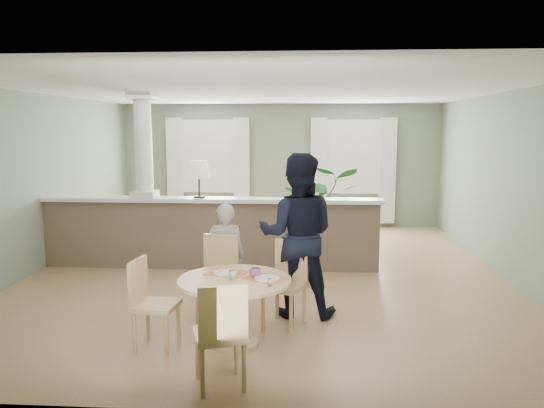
# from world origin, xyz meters

# --- Properties ---
(ground) EXTENTS (8.00, 8.00, 0.00)m
(ground) POSITION_xyz_m (0.00, 0.00, 0.00)
(ground) COLOR tan
(ground) RESTS_ON ground
(room_shell) EXTENTS (7.02, 8.02, 2.71)m
(room_shell) POSITION_xyz_m (-0.03, 0.63, 1.81)
(room_shell) COLOR gray
(room_shell) RESTS_ON ground
(pony_wall) EXTENTS (5.32, 0.38, 2.70)m
(pony_wall) POSITION_xyz_m (-0.99, 0.20, 0.71)
(pony_wall) COLOR brown
(pony_wall) RESTS_ON ground
(sofa) EXTENTS (3.16, 1.62, 0.88)m
(sofa) POSITION_xyz_m (0.17, 1.51, 0.44)
(sofa) COLOR #856748
(sofa) RESTS_ON ground
(houseplant) EXTENTS (1.38, 1.21, 1.52)m
(houseplant) POSITION_xyz_m (0.89, 1.59, 0.76)
(houseplant) COLOR #286428
(houseplant) RESTS_ON ground
(dining_table) EXTENTS (1.13, 1.13, 0.78)m
(dining_table) POSITION_xyz_m (-0.10, -2.71, 0.55)
(dining_table) COLOR tan
(dining_table) RESTS_ON ground
(chair_far_boy) EXTENTS (0.48, 0.48, 0.95)m
(chair_far_boy) POSITION_xyz_m (-0.40, -1.95, 0.53)
(chair_far_boy) COLOR tan
(chair_far_boy) RESTS_ON ground
(chair_far_man) EXTENTS (0.55, 0.55, 0.93)m
(chair_far_man) POSITION_xyz_m (0.39, -2.09, 0.51)
(chair_far_man) COLOR tan
(chair_far_man) RESTS_ON ground
(chair_near) EXTENTS (0.53, 0.53, 0.93)m
(chair_near) POSITION_xyz_m (-0.10, -3.65, 0.51)
(chair_near) COLOR tan
(chair_near) RESTS_ON ground
(chair_side) EXTENTS (0.45, 0.45, 0.90)m
(chair_side) POSITION_xyz_m (-0.95, -2.83, 0.49)
(chair_side) COLOR tan
(chair_side) RESTS_ON ground
(child_person) EXTENTS (0.49, 0.33, 1.29)m
(child_person) POSITION_xyz_m (-0.37, -1.64, 0.65)
(child_person) COLOR #939398
(child_person) RESTS_ON ground
(man_person) EXTENTS (0.96, 0.77, 1.89)m
(man_person) POSITION_xyz_m (0.50, -1.78, 0.95)
(man_person) COLOR black
(man_person) RESTS_ON ground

